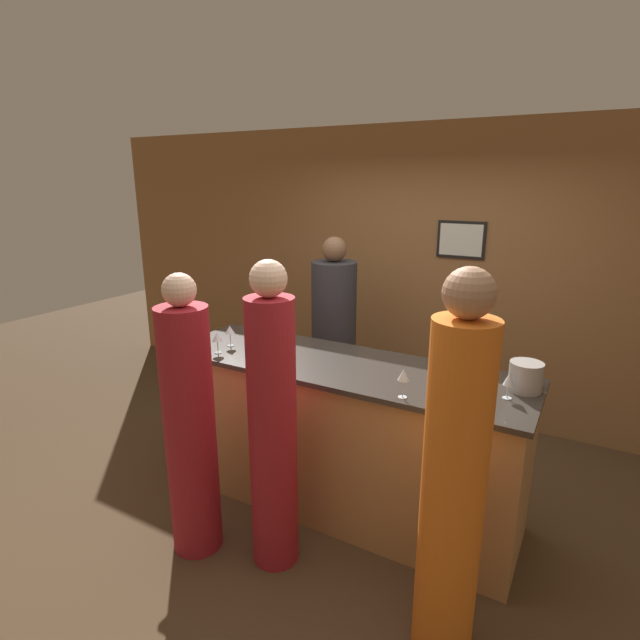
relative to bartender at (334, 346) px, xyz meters
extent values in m
plane|color=#4C3823|center=(0.57, -0.95, -0.83)|extent=(14.00, 14.00, 0.00)
cube|color=olive|center=(0.57, 0.92, 0.57)|extent=(8.00, 0.06, 2.80)
cube|color=black|center=(0.85, 0.88, 0.92)|extent=(0.44, 0.02, 0.34)
cube|color=silver|center=(0.85, 0.87, 0.92)|extent=(0.39, 0.00, 0.29)
cube|color=#B27F4C|center=(0.57, -0.95, -0.31)|extent=(2.47, 0.73, 1.05)
cube|color=#332D28|center=(0.57, -0.95, 0.23)|extent=(2.53, 0.79, 0.04)
cylinder|color=#2D2D33|center=(0.00, 0.00, -0.03)|extent=(0.40, 0.40, 1.60)
sphere|color=brown|center=(0.00, 0.00, 0.87)|extent=(0.22, 0.22, 0.22)
cylinder|color=maroon|center=(0.47, -1.64, 0.00)|extent=(0.28, 0.28, 1.67)
sphere|color=beige|center=(0.47, -1.64, 0.94)|extent=(0.21, 0.21, 0.21)
cylinder|color=orange|center=(1.54, -1.71, 0.02)|extent=(0.30, 0.30, 1.72)
sphere|color=#A37556|center=(1.54, -1.71, 0.99)|extent=(0.23, 0.23, 0.23)
cylinder|color=maroon|center=(-0.03, -1.79, -0.04)|extent=(0.31, 0.31, 1.59)
sphere|color=beige|center=(-0.03, -1.79, 0.85)|extent=(0.19, 0.19, 0.19)
cylinder|color=black|center=(1.36, -1.02, 0.35)|extent=(0.08, 0.08, 0.20)
cylinder|color=black|center=(1.36, -1.02, 0.48)|extent=(0.03, 0.03, 0.07)
cylinder|color=#9E9993|center=(1.71, -0.81, 0.34)|extent=(0.19, 0.19, 0.18)
cylinder|color=silver|center=(0.17, -1.29, 0.25)|extent=(0.05, 0.05, 0.00)
cylinder|color=silver|center=(0.17, -1.29, 0.30)|extent=(0.01, 0.01, 0.09)
cone|color=silver|center=(0.17, -1.29, 0.38)|extent=(0.07, 0.07, 0.08)
cylinder|color=silver|center=(-0.33, -1.03, 0.25)|extent=(0.05, 0.05, 0.00)
cylinder|color=silver|center=(-0.33, -1.03, 0.30)|extent=(0.01, 0.01, 0.09)
cone|color=silver|center=(-0.33, -1.03, 0.38)|extent=(0.07, 0.07, 0.06)
cylinder|color=silver|center=(1.12, -1.27, 0.25)|extent=(0.05, 0.05, 0.00)
cylinder|color=silver|center=(1.12, -1.27, 0.30)|extent=(0.01, 0.01, 0.10)
cone|color=silver|center=(1.12, -1.27, 0.39)|extent=(0.07, 0.07, 0.07)
cylinder|color=silver|center=(1.64, -0.98, 0.25)|extent=(0.05, 0.05, 0.00)
cylinder|color=silver|center=(1.64, -0.98, 0.29)|extent=(0.01, 0.01, 0.08)
cone|color=silver|center=(1.64, -0.98, 0.37)|extent=(0.06, 0.06, 0.07)
cylinder|color=silver|center=(-0.30, -1.20, 0.25)|extent=(0.05, 0.05, 0.00)
cylinder|color=silver|center=(-0.30, -1.20, 0.30)|extent=(0.01, 0.01, 0.09)
cone|color=silver|center=(-0.30, -1.20, 0.37)|extent=(0.08, 0.08, 0.06)
camera|label=1|loc=(2.00, -3.78, 1.45)|focal=28.00mm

